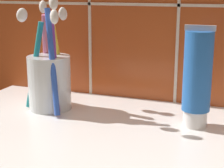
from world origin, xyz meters
TOP-DOWN VIEW (x-y plane):
  - sink_counter at (0.00, 0.00)cm, footprint 64.46×34.29cm
  - toothbrush_cup at (-17.31, 6.11)cm, footprint 9.42×10.95cm
  - toothpaste_tube at (6.59, 6.10)cm, footprint 4.24×4.04cm

SIDE VIEW (x-z plane):
  - sink_counter at x=0.00cm, z-range 0.00..2.00cm
  - toothbrush_cup at x=-17.31cm, z-range -2.09..16.80cm
  - toothpaste_tube at x=6.59cm, z-range 1.94..16.64cm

